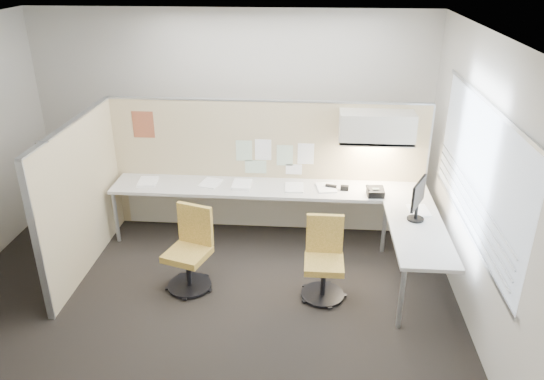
# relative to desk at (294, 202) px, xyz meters

# --- Properties ---
(floor) EXTENTS (5.50, 4.50, 0.01)m
(floor) POSITION_rel_desk_xyz_m (-0.93, -1.13, -0.61)
(floor) COLOR black
(floor) RESTS_ON ground
(ceiling) EXTENTS (5.50, 4.50, 0.01)m
(ceiling) POSITION_rel_desk_xyz_m (-0.93, -1.13, 2.20)
(ceiling) COLOR white
(ceiling) RESTS_ON wall_back
(wall_back) EXTENTS (5.50, 0.02, 2.80)m
(wall_back) POSITION_rel_desk_xyz_m (-0.93, 1.12, 0.80)
(wall_back) COLOR beige
(wall_back) RESTS_ON ground
(wall_front) EXTENTS (5.50, 0.02, 2.80)m
(wall_front) POSITION_rel_desk_xyz_m (-0.93, -3.38, 0.80)
(wall_front) COLOR beige
(wall_front) RESTS_ON ground
(wall_right) EXTENTS (0.02, 4.50, 2.80)m
(wall_right) POSITION_rel_desk_xyz_m (1.82, -1.13, 0.80)
(wall_right) COLOR beige
(wall_right) RESTS_ON ground
(window_pane) EXTENTS (0.01, 2.80, 1.30)m
(window_pane) POSITION_rel_desk_xyz_m (1.79, -1.13, 0.95)
(window_pane) COLOR #ABB7C7
(window_pane) RESTS_ON wall_right
(partition_back) EXTENTS (4.10, 0.06, 1.75)m
(partition_back) POSITION_rel_desk_xyz_m (-0.38, 0.47, 0.27)
(partition_back) COLOR beige
(partition_back) RESTS_ON floor
(partition_left) EXTENTS (0.06, 2.20, 1.75)m
(partition_left) POSITION_rel_desk_xyz_m (-2.43, -0.63, 0.27)
(partition_left) COLOR beige
(partition_left) RESTS_ON floor
(desk) EXTENTS (4.00, 2.07, 0.73)m
(desk) POSITION_rel_desk_xyz_m (0.00, 0.00, 0.00)
(desk) COLOR beige
(desk) RESTS_ON floor
(overhead_bin) EXTENTS (0.90, 0.36, 0.38)m
(overhead_bin) POSITION_rel_desk_xyz_m (0.97, 0.26, 0.91)
(overhead_bin) COLOR beige
(overhead_bin) RESTS_ON partition_back
(task_light_strip) EXTENTS (0.60, 0.06, 0.02)m
(task_light_strip) POSITION_rel_desk_xyz_m (0.97, 0.26, 0.70)
(task_light_strip) COLOR #FFEABF
(task_light_strip) RESTS_ON overhead_bin
(pinned_papers) EXTENTS (1.01, 0.00, 0.47)m
(pinned_papers) POSITION_rel_desk_xyz_m (-0.30, 0.44, 0.43)
(pinned_papers) COLOR #8CBF8C
(pinned_papers) RESTS_ON partition_back
(poster) EXTENTS (0.28, 0.00, 0.35)m
(poster) POSITION_rel_desk_xyz_m (-1.98, 0.44, 0.82)
(poster) COLOR #E1501C
(poster) RESTS_ON partition_back
(chair_left) EXTENTS (0.55, 0.56, 0.93)m
(chair_left) POSITION_rel_desk_xyz_m (-1.11, -1.00, -0.17)
(chair_left) COLOR black
(chair_left) RESTS_ON floor
(chair_right) EXTENTS (0.47, 0.47, 0.89)m
(chair_right) POSITION_rel_desk_xyz_m (0.36, -1.06, -0.18)
(chair_right) COLOR black
(chair_right) RESTS_ON floor
(monitor) EXTENTS (0.22, 0.42, 0.47)m
(monitor) POSITION_rel_desk_xyz_m (1.37, -0.62, 0.40)
(monitor) COLOR black
(monitor) RESTS_ON desk
(phone) EXTENTS (0.22, 0.21, 0.12)m
(phone) POSITION_rel_desk_xyz_m (0.98, -0.02, 0.18)
(phone) COLOR black
(phone) RESTS_ON desk
(stapler) EXTENTS (0.15, 0.08, 0.05)m
(stapler) POSITION_rel_desk_xyz_m (0.45, 0.15, 0.15)
(stapler) COLOR black
(stapler) RESTS_ON desk
(tape_dispenser) EXTENTS (0.11, 0.07, 0.06)m
(tape_dispenser) POSITION_rel_desk_xyz_m (0.62, 0.12, 0.16)
(tape_dispenser) COLOR black
(tape_dispenser) RESTS_ON desk
(coat_hook) EXTENTS (0.18, 0.46, 1.38)m
(coat_hook) POSITION_rel_desk_xyz_m (-2.51, -1.27, 0.81)
(coat_hook) COLOR silver
(coat_hook) RESTS_ON partition_left
(paper_stack_0) EXTENTS (0.26, 0.32, 0.03)m
(paper_stack_0) POSITION_rel_desk_xyz_m (-1.90, 0.15, 0.14)
(paper_stack_0) COLOR white
(paper_stack_0) RESTS_ON desk
(paper_stack_1) EXTENTS (0.29, 0.35, 0.02)m
(paper_stack_1) POSITION_rel_desk_xyz_m (-1.09, 0.18, 0.14)
(paper_stack_1) COLOR white
(paper_stack_1) RESTS_ON desk
(paper_stack_2) EXTENTS (0.23, 0.30, 0.05)m
(paper_stack_2) POSITION_rel_desk_xyz_m (-0.68, 0.12, 0.15)
(paper_stack_2) COLOR white
(paper_stack_2) RESTS_ON desk
(paper_stack_3) EXTENTS (0.24, 0.31, 0.02)m
(paper_stack_3) POSITION_rel_desk_xyz_m (-0.01, 0.13, 0.14)
(paper_stack_3) COLOR white
(paper_stack_3) RESTS_ON desk
(paper_stack_4) EXTENTS (0.27, 0.33, 0.02)m
(paper_stack_4) POSITION_rel_desk_xyz_m (0.39, 0.15, 0.14)
(paper_stack_4) COLOR white
(paper_stack_4) RESTS_ON desk
(paper_stack_5) EXTENTS (0.26, 0.32, 0.02)m
(paper_stack_5) POSITION_rel_desk_xyz_m (1.44, -0.40, 0.14)
(paper_stack_5) COLOR white
(paper_stack_5) RESTS_ON desk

